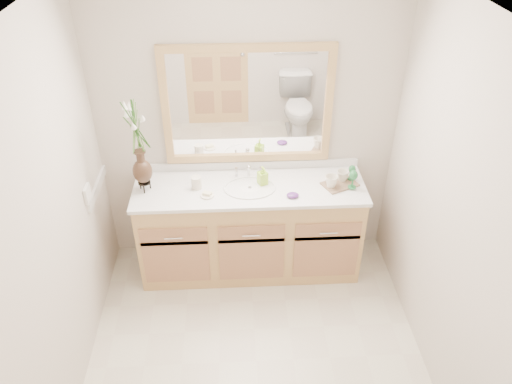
{
  "coord_description": "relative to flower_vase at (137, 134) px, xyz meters",
  "views": [
    {
      "loc": [
        -0.12,
        -2.27,
        3.02
      ],
      "look_at": [
        0.03,
        0.65,
        1.03
      ],
      "focal_mm": 35.0,
      "sensor_mm": 36.0,
      "label": 1
    }
  ],
  "objects": [
    {
      "name": "wall_back",
      "position": [
        0.82,
        0.29,
        -0.12
      ],
      "size": [
        2.4,
        0.02,
        2.4
      ],
      "primitive_type": "cube",
      "color": "beige",
      "rests_on": "floor"
    },
    {
      "name": "switch_plate",
      "position": [
        -0.37,
        -0.25,
        -0.34
      ],
      "size": [
        0.02,
        0.12,
        0.12
      ],
      "primitive_type": "cube",
      "color": "white",
      "rests_on": "wall_left"
    },
    {
      "name": "mug_right",
      "position": [
        1.57,
        0.03,
        -0.43
      ],
      "size": [
        0.13,
        0.13,
        0.1
      ],
      "primitive_type": "imported",
      "rotation": [
        0.0,
        0.0,
        0.61
      ],
      "color": "silver",
      "rests_on": "tray"
    },
    {
      "name": "mug_left",
      "position": [
        1.46,
        -0.05,
        -0.43
      ],
      "size": [
        0.12,
        0.12,
        0.1
      ],
      "primitive_type": "imported",
      "rotation": [
        0.0,
        0.0,
        0.25
      ],
      "color": "silver",
      "rests_on": "tray"
    },
    {
      "name": "wall_right",
      "position": [
        2.02,
        -1.01,
        -0.12
      ],
      "size": [
        0.02,
        2.6,
        2.4
      ],
      "primitive_type": "cube",
      "color": "beige",
      "rests_on": "floor"
    },
    {
      "name": "goblet_back",
      "position": [
        1.64,
        0.05,
        -0.39
      ],
      "size": [
        0.06,
        0.06,
        0.13
      ],
      "color": "#246D38",
      "rests_on": "tray"
    },
    {
      "name": "sink",
      "position": [
        0.82,
        -0.02,
        -0.55
      ],
      "size": [
        0.38,
        0.34,
        0.23
      ],
      "color": "white",
      "rests_on": "counter"
    },
    {
      "name": "flower_vase",
      "position": [
        0.0,
        0.0,
        0.0
      ],
      "size": [
        0.18,
        0.18,
        0.72
      ],
      "rotation": [
        0.0,
        0.0,
        0.3
      ],
      "color": "black",
      "rests_on": "counter"
    },
    {
      "name": "floor",
      "position": [
        0.82,
        -1.01,
        -1.32
      ],
      "size": [
        2.6,
        2.6,
        0.0
      ],
      "primitive_type": "plane",
      "color": "beige",
      "rests_on": "ground"
    },
    {
      "name": "counter",
      "position": [
        0.82,
        0.0,
        -0.51
      ],
      "size": [
        1.84,
        0.57,
        0.03
      ],
      "primitive_type": "cube",
      "color": "white",
      "rests_on": "vanity"
    },
    {
      "name": "tray",
      "position": [
        1.54,
        -0.01,
        -0.49
      ],
      "size": [
        0.32,
        0.27,
        0.01
      ],
      "primitive_type": "cube",
      "rotation": [
        0.0,
        0.0,
        0.43
      ],
      "color": "brown",
      "rests_on": "counter"
    },
    {
      "name": "soap_bottle",
      "position": [
        0.93,
        0.04,
        -0.42
      ],
      "size": [
        0.08,
        0.08,
        0.14
      ],
      "primitive_type": "imported",
      "rotation": [
        0.0,
        0.0,
        0.42
      ],
      "color": "#98CE30",
      "rests_on": "counter"
    },
    {
      "name": "soap_dish",
      "position": [
        0.49,
        -0.11,
        -0.48
      ],
      "size": [
        0.11,
        0.11,
        0.03
      ],
      "color": "silver",
      "rests_on": "counter"
    },
    {
      "name": "wall_left",
      "position": [
        -0.38,
        -1.01,
        -0.12
      ],
      "size": [
        0.02,
        2.6,
        2.4
      ],
      "primitive_type": "cube",
      "color": "beige",
      "rests_on": "floor"
    },
    {
      "name": "ceiling",
      "position": [
        0.82,
        -1.01,
        1.08
      ],
      "size": [
        2.4,
        2.6,
        0.02
      ],
      "primitive_type": "cube",
      "color": "white",
      "rests_on": "wall_back"
    },
    {
      "name": "tumbler",
      "position": [
        0.4,
        0.01,
        -0.44
      ],
      "size": [
        0.08,
        0.08,
        0.1
      ],
      "primitive_type": "cylinder",
      "color": "silver",
      "rests_on": "counter"
    },
    {
      "name": "purple_dish",
      "position": [
        1.14,
        -0.16,
        -0.47
      ],
      "size": [
        0.12,
        0.11,
        0.03
      ],
      "primitive_type": "ellipsoid",
      "rotation": [
        0.0,
        0.0,
        0.39
      ],
      "color": "#532570",
      "rests_on": "counter"
    },
    {
      "name": "mirror",
      "position": [
        0.82,
        0.26,
        0.08
      ],
      "size": [
        1.32,
        0.04,
        0.97
      ],
      "color": "white",
      "rests_on": "wall_back"
    },
    {
      "name": "goblet_front",
      "position": [
        1.62,
        -0.07,
        -0.37
      ],
      "size": [
        0.07,
        0.07,
        0.15
      ],
      "color": "#246D38",
      "rests_on": "tray"
    },
    {
      "name": "vanity",
      "position": [
        0.82,
        0.0,
        -0.92
      ],
      "size": [
        1.8,
        0.55,
        0.8
      ],
      "color": "tan",
      "rests_on": "floor"
    }
  ]
}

